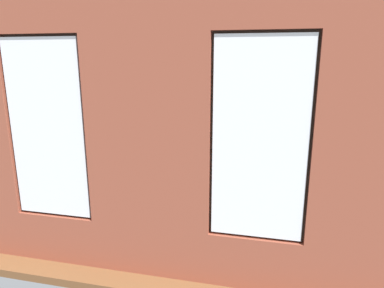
% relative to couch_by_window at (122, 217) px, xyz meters
% --- Properties ---
extents(ground_plane, '(6.99, 6.34, 0.10)m').
position_rel_couch_by_window_xyz_m(ground_plane, '(-0.65, -2.14, -0.38)').
color(ground_plane, brown).
extents(brick_wall_with_windows, '(6.39, 0.30, 3.58)m').
position_rel_couch_by_window_xyz_m(brick_wall_with_windows, '(-0.65, 0.65, 1.46)').
color(brick_wall_with_windows, brown).
rests_on(brick_wall_with_windows, ground_plane).
extents(white_wall_right, '(0.10, 5.34, 3.58)m').
position_rel_couch_by_window_xyz_m(white_wall_right, '(2.50, -1.94, 1.46)').
color(white_wall_right, white).
rests_on(white_wall_right, ground_plane).
extents(couch_by_window, '(2.02, 0.87, 0.80)m').
position_rel_couch_by_window_xyz_m(couch_by_window, '(0.00, 0.00, 0.00)').
color(couch_by_window, black).
rests_on(couch_by_window, ground_plane).
extents(couch_left, '(0.96, 2.07, 0.80)m').
position_rel_couch_by_window_xyz_m(couch_left, '(-3.15, -1.95, -0.00)').
color(couch_left, black).
rests_on(couch_left, ground_plane).
extents(coffee_table, '(1.35, 0.74, 0.44)m').
position_rel_couch_by_window_xyz_m(coffee_table, '(-0.46, -2.18, 0.05)').
color(coffee_table, tan).
rests_on(coffee_table, ground_plane).
extents(cup_ceramic, '(0.08, 0.08, 0.10)m').
position_rel_couch_by_window_xyz_m(cup_ceramic, '(-0.05, -2.07, 0.16)').
color(cup_ceramic, '#4C4C51').
rests_on(cup_ceramic, coffee_table).
extents(candle_jar, '(0.08, 0.08, 0.12)m').
position_rel_couch_by_window_xyz_m(candle_jar, '(-0.46, -2.18, 0.17)').
color(candle_jar, '#B7333D').
rests_on(candle_jar, coffee_table).
extents(table_plant_small, '(0.17, 0.17, 0.26)m').
position_rel_couch_by_window_xyz_m(table_plant_small, '(-0.56, -2.07, 0.25)').
color(table_plant_small, '#47423D').
rests_on(table_plant_small, coffee_table).
extents(remote_silver, '(0.18, 0.10, 0.02)m').
position_rel_couch_by_window_xyz_m(remote_silver, '(-0.83, -2.31, 0.12)').
color(remote_silver, '#B2B2B7').
rests_on(remote_silver, coffee_table).
extents(media_console, '(0.96, 0.42, 0.50)m').
position_rel_couch_by_window_xyz_m(media_console, '(2.20, -2.58, -0.08)').
color(media_console, black).
rests_on(media_console, ground_plane).
extents(tv_flatscreen, '(1.20, 0.20, 0.82)m').
position_rel_couch_by_window_xyz_m(tv_flatscreen, '(2.20, -2.59, 0.58)').
color(tv_flatscreen, black).
rests_on(tv_flatscreen, media_console).
extents(papasan_chair, '(1.05, 1.05, 0.67)m').
position_rel_couch_by_window_xyz_m(papasan_chair, '(-0.81, -3.81, 0.10)').
color(papasan_chair, olive).
rests_on(papasan_chair, ground_plane).
extents(potted_plant_near_tv, '(0.46, 0.46, 0.83)m').
position_rel_couch_by_window_xyz_m(potted_plant_near_tv, '(1.65, -1.66, 0.17)').
color(potted_plant_near_tv, beige).
rests_on(potted_plant_near_tv, ground_plane).
extents(potted_plant_corner_near_left, '(0.84, 0.87, 1.33)m').
position_rel_couch_by_window_xyz_m(potted_plant_corner_near_left, '(-3.30, -4.31, 0.40)').
color(potted_plant_corner_near_left, '#9E5638').
rests_on(potted_plant_corner_near_left, ground_plane).
extents(potted_plant_beside_window_right, '(0.78, 0.86, 1.23)m').
position_rel_couch_by_window_xyz_m(potted_plant_beside_window_right, '(1.75, 0.10, 0.33)').
color(potted_plant_beside_window_right, brown).
rests_on(potted_plant_beside_window_right, ground_plane).
extents(potted_plant_between_couches, '(0.83, 0.83, 1.15)m').
position_rel_couch_by_window_xyz_m(potted_plant_between_couches, '(-1.46, -0.05, 0.44)').
color(potted_plant_between_couches, gray).
rests_on(potted_plant_between_couches, ground_plane).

